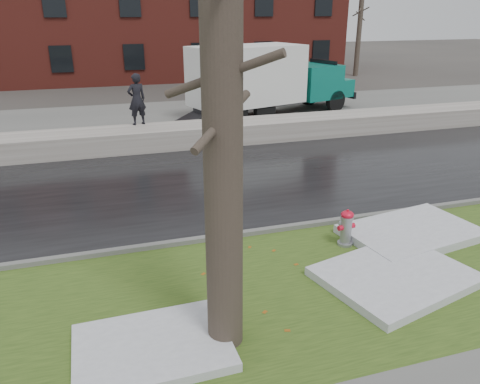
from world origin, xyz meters
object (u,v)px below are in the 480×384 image
object	(u,v)px
box_truck	(266,79)
worker	(137,99)
tree	(223,126)
fire_hydrant	(346,226)

from	to	relation	value
box_truck	worker	world-z (taller)	box_truck
tree	worker	bearing A→B (deg)	90.36
fire_hydrant	worker	bearing A→B (deg)	103.09
tree	box_truck	xyz separation A→B (m)	(6.00, 14.76, -1.59)
fire_hydrant	tree	size ratio (longest dim) A/B	0.12
fire_hydrant	worker	distance (m)	9.95
tree	worker	size ratio (longest dim) A/B	3.54
fire_hydrant	tree	bearing A→B (deg)	-152.12
tree	box_truck	world-z (taller)	tree
fire_hydrant	tree	world-z (taller)	tree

